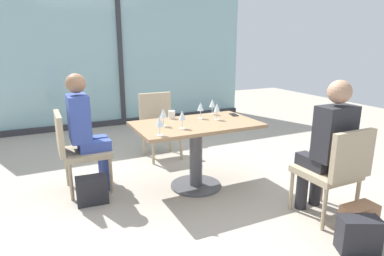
{
  "coord_description": "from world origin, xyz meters",
  "views": [
    {
      "loc": [
        -1.5,
        -3.03,
        1.57
      ],
      "look_at": [
        0.0,
        0.1,
        0.65
      ],
      "focal_mm": 30.73,
      "sensor_mm": 36.0,
      "label": 1
    }
  ],
  "objects_px": {
    "wine_glass_1": "(182,116)",
    "coffee_cup": "(172,115)",
    "wine_glass_5": "(212,103)",
    "handbag_0": "(358,221)",
    "cell_phone_on_table": "(234,115)",
    "wine_glass_3": "(159,122)",
    "person_front_right": "(328,142)",
    "chair_far_left": "(76,147)",
    "wine_glass_4": "(217,108)",
    "dining_table_main": "(196,141)",
    "wine_glass_0": "(200,107)",
    "chair_front_right": "(335,168)",
    "wine_glass_2": "(163,114)",
    "chair_near_window": "(159,121)",
    "handbag_1": "(92,190)",
    "handbag_2": "(359,235)",
    "person_far_left": "(86,127)"
  },
  "relations": [
    {
      "from": "wine_glass_1",
      "to": "coffee_cup",
      "type": "height_order",
      "value": "wine_glass_1"
    },
    {
      "from": "wine_glass_5",
      "to": "handbag_0",
      "type": "xyz_separation_m",
      "value": [
        0.42,
        -1.74,
        -0.72
      ]
    },
    {
      "from": "cell_phone_on_table",
      "to": "coffee_cup",
      "type": "bearing_deg",
      "value": 178.99
    },
    {
      "from": "wine_glass_5",
      "to": "coffee_cup",
      "type": "relative_size",
      "value": 2.06
    },
    {
      "from": "wine_glass_3",
      "to": "person_front_right",
      "type": "bearing_deg",
      "value": -30.13
    },
    {
      "from": "chair_far_left",
      "to": "wine_glass_4",
      "type": "relative_size",
      "value": 4.7
    },
    {
      "from": "dining_table_main",
      "to": "person_front_right",
      "type": "relative_size",
      "value": 1.04
    },
    {
      "from": "wine_glass_0",
      "to": "wine_glass_4",
      "type": "relative_size",
      "value": 1.0
    },
    {
      "from": "chair_front_right",
      "to": "cell_phone_on_table",
      "type": "xyz_separation_m",
      "value": [
        -0.22,
        1.3,
        0.24
      ]
    },
    {
      "from": "dining_table_main",
      "to": "cell_phone_on_table",
      "type": "relative_size",
      "value": 9.06
    },
    {
      "from": "wine_glass_2",
      "to": "chair_far_left",
      "type": "bearing_deg",
      "value": 152.11
    },
    {
      "from": "coffee_cup",
      "to": "handbag_0",
      "type": "height_order",
      "value": "coffee_cup"
    },
    {
      "from": "wine_glass_1",
      "to": "wine_glass_4",
      "type": "height_order",
      "value": "same"
    },
    {
      "from": "chair_near_window",
      "to": "wine_glass_2",
      "type": "relative_size",
      "value": 4.7
    },
    {
      "from": "handbag_0",
      "to": "cell_phone_on_table",
      "type": "bearing_deg",
      "value": 98.49
    },
    {
      "from": "wine_glass_4",
      "to": "chair_front_right",
      "type": "bearing_deg",
      "value": -66.2
    },
    {
      "from": "person_front_right",
      "to": "wine_glass_5",
      "type": "xyz_separation_m",
      "value": [
        -0.43,
        1.34,
        0.16
      ]
    },
    {
      "from": "person_front_right",
      "to": "wine_glass_1",
      "type": "height_order",
      "value": "person_front_right"
    },
    {
      "from": "chair_far_left",
      "to": "coffee_cup",
      "type": "height_order",
      "value": "chair_far_left"
    },
    {
      "from": "handbag_1",
      "to": "handbag_2",
      "type": "distance_m",
      "value": 2.39
    },
    {
      "from": "handbag_1",
      "to": "wine_glass_2",
      "type": "bearing_deg",
      "value": -2.05
    },
    {
      "from": "person_front_right",
      "to": "wine_glass_2",
      "type": "height_order",
      "value": "person_front_right"
    },
    {
      "from": "wine_glass_0",
      "to": "handbag_1",
      "type": "height_order",
      "value": "wine_glass_0"
    },
    {
      "from": "wine_glass_0",
      "to": "wine_glass_3",
      "type": "xyz_separation_m",
      "value": [
        -0.65,
        -0.45,
        0.0
      ]
    },
    {
      "from": "person_far_left",
      "to": "wine_glass_1",
      "type": "height_order",
      "value": "person_far_left"
    },
    {
      "from": "chair_near_window",
      "to": "coffee_cup",
      "type": "distance_m",
      "value": 0.91
    },
    {
      "from": "wine_glass_3",
      "to": "wine_glass_5",
      "type": "relative_size",
      "value": 1.0
    },
    {
      "from": "wine_glass_4",
      "to": "dining_table_main",
      "type": "bearing_deg",
      "value": -173.58
    },
    {
      "from": "chair_front_right",
      "to": "cell_phone_on_table",
      "type": "distance_m",
      "value": 1.34
    },
    {
      "from": "chair_far_left",
      "to": "wine_glass_4",
      "type": "xyz_separation_m",
      "value": [
        1.45,
        -0.42,
        0.37
      ]
    },
    {
      "from": "wine_glass_0",
      "to": "wine_glass_5",
      "type": "xyz_separation_m",
      "value": [
        0.22,
        0.13,
        0.0
      ]
    },
    {
      "from": "chair_front_right",
      "to": "person_far_left",
      "type": "xyz_separation_m",
      "value": [
        -1.86,
        1.6,
        0.2
      ]
    },
    {
      "from": "person_front_right",
      "to": "dining_table_main",
      "type": "bearing_deg",
      "value": 127.15
    },
    {
      "from": "wine_glass_3",
      "to": "wine_glass_5",
      "type": "bearing_deg",
      "value": 33.7
    },
    {
      "from": "coffee_cup",
      "to": "handbag_2",
      "type": "relative_size",
      "value": 0.3
    },
    {
      "from": "cell_phone_on_table",
      "to": "person_front_right",
      "type": "bearing_deg",
      "value": -68.61
    },
    {
      "from": "person_front_right",
      "to": "handbag_1",
      "type": "xyz_separation_m",
      "value": [
        -1.89,
        1.14,
        -0.56
      ]
    },
    {
      "from": "cell_phone_on_table",
      "to": "wine_glass_4",
      "type": "bearing_deg",
      "value": -147.39
    },
    {
      "from": "wine_glass_4",
      "to": "chair_near_window",
      "type": "bearing_deg",
      "value": 103.47
    },
    {
      "from": "wine_glass_2",
      "to": "coffee_cup",
      "type": "distance_m",
      "value": 0.36
    },
    {
      "from": "wine_glass_1",
      "to": "handbag_2",
      "type": "height_order",
      "value": "wine_glass_1"
    },
    {
      "from": "chair_front_right",
      "to": "wine_glass_2",
      "type": "xyz_separation_m",
      "value": [
        -1.15,
        1.17,
        0.37
      ]
    },
    {
      "from": "person_far_left",
      "to": "handbag_2",
      "type": "height_order",
      "value": "person_far_left"
    },
    {
      "from": "wine_glass_2",
      "to": "coffee_cup",
      "type": "height_order",
      "value": "wine_glass_2"
    },
    {
      "from": "coffee_cup",
      "to": "cell_phone_on_table",
      "type": "relative_size",
      "value": 0.62
    },
    {
      "from": "person_far_left",
      "to": "wine_glass_3",
      "type": "distance_m",
      "value": 0.94
    },
    {
      "from": "wine_glass_0",
      "to": "wine_glass_5",
      "type": "relative_size",
      "value": 1.0
    },
    {
      "from": "wine_glass_0",
      "to": "handbag_0",
      "type": "distance_m",
      "value": 1.88
    },
    {
      "from": "chair_front_right",
      "to": "chair_far_left",
      "type": "height_order",
      "value": "same"
    },
    {
      "from": "chair_far_left",
      "to": "person_front_right",
      "type": "xyz_separation_m",
      "value": [
        1.97,
        -1.49,
        0.2
      ]
    }
  ]
}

